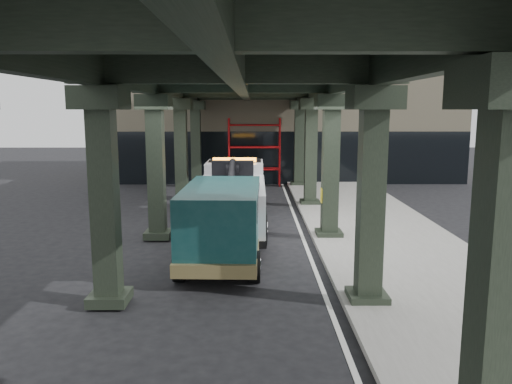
{
  "coord_description": "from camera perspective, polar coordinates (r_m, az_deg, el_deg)",
  "views": [
    {
      "loc": [
        -0.05,
        -15.05,
        4.5
      ],
      "look_at": [
        0.04,
        1.85,
        1.7
      ],
      "focal_mm": 35.0,
      "sensor_mm": 36.0,
      "label": 1
    }
  ],
  "objects": [
    {
      "name": "ground",
      "position": [
        15.71,
        -0.1,
        -7.24
      ],
      "size": [
        90.0,
        90.0,
        0.0
      ],
      "primitive_type": "plane",
      "color": "black",
      "rests_on": "ground"
    },
    {
      "name": "scaffolding",
      "position": [
        29.79,
        -0.19,
        4.8
      ],
      "size": [
        3.08,
        0.88,
        4.0
      ],
      "color": "red",
      "rests_on": "ground"
    },
    {
      "name": "building",
      "position": [
        35.12,
        3.1,
        8.58
      ],
      "size": [
        22.0,
        10.0,
        8.0
      ],
      "primitive_type": "cube",
      "color": "#C6B793",
      "rests_on": "ground"
    },
    {
      "name": "towed_van",
      "position": [
        14.85,
        -3.79,
        -3.26
      ],
      "size": [
        2.46,
        5.8,
        2.32
      ],
      "rotation": [
        0.0,
        0.0,
        -0.03
      ],
      "color": "#113E3F",
      "rests_on": "ground"
    },
    {
      "name": "sidewalk",
      "position": [
        18.19,
        14.26,
        -4.97
      ],
      "size": [
        5.0,
        40.0,
        0.15
      ],
      "primitive_type": "cube",
      "color": "gray",
      "rests_on": "ground"
    },
    {
      "name": "tow_truck",
      "position": [
        18.69,
        -2.68,
        -0.41
      ],
      "size": [
        2.56,
        8.28,
        2.7
      ],
      "rotation": [
        0.0,
        0.0,
        -0.01
      ],
      "color": "black",
      "rests_on": "ground"
    },
    {
      "name": "viaduct",
      "position": [
        17.08,
        -1.5,
        12.63
      ],
      "size": [
        7.4,
        32.0,
        6.4
      ],
      "color": "#212A1F",
      "rests_on": "ground"
    },
    {
      "name": "lane_stripe",
      "position": [
        17.72,
        5.41,
        -5.33
      ],
      "size": [
        0.12,
        38.0,
        0.01
      ],
      "primitive_type": "cube",
      "color": "silver",
      "rests_on": "ground"
    }
  ]
}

